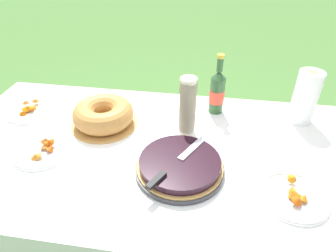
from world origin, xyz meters
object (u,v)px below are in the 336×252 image
(cup_stack, at_px, (188,106))
(cider_bottle_green, at_px, (217,92))
(bundt_cake, at_px, (103,114))
(snack_plate_left, at_px, (294,196))
(paper_towel_roll, at_px, (305,97))
(snack_plate_near, at_px, (31,111))
(snack_plate_right, at_px, (42,151))
(berry_tart, at_px, (180,166))
(serving_knife, at_px, (175,163))

(cup_stack, bearing_deg, cider_bottle_green, 57.54)
(bundt_cake, distance_m, cup_stack, 0.39)
(cider_bottle_green, height_order, snack_plate_left, cider_bottle_green)
(snack_plate_left, height_order, paper_towel_roll, paper_towel_roll)
(snack_plate_near, distance_m, paper_towel_roll, 1.31)
(snack_plate_left, bearing_deg, cup_stack, 140.48)
(cider_bottle_green, relative_size, snack_plate_left, 1.26)
(snack_plate_near, distance_m, snack_plate_right, 0.35)
(berry_tart, distance_m, paper_towel_roll, 0.69)
(bundt_cake, height_order, cup_stack, cup_stack)
(snack_plate_left, xyz_separation_m, paper_towel_roll, (0.11, 0.51, 0.11))
(serving_knife, distance_m, snack_plate_near, 0.83)
(berry_tart, xyz_separation_m, cider_bottle_green, (0.12, 0.46, 0.08))
(berry_tart, relative_size, serving_knife, 0.99)
(bundt_cake, distance_m, snack_plate_near, 0.40)
(cup_stack, distance_m, snack_plate_near, 0.79)
(berry_tart, height_order, snack_plate_near, snack_plate_near)
(serving_knife, distance_m, snack_plate_right, 0.56)
(snack_plate_near, bearing_deg, cider_bottle_green, 9.90)
(snack_plate_right, bearing_deg, cup_stack, 23.14)
(serving_knife, height_order, snack_plate_right, serving_knife)
(snack_plate_near, height_order, snack_plate_left, snack_plate_near)
(cup_stack, height_order, snack_plate_left, cup_stack)
(cider_bottle_green, xyz_separation_m, snack_plate_near, (-0.90, -0.16, -0.10))
(cup_stack, relative_size, snack_plate_right, 1.18)
(snack_plate_near, relative_size, snack_plate_left, 0.96)
(berry_tart, relative_size, cider_bottle_green, 1.14)
(cup_stack, xyz_separation_m, snack_plate_near, (-0.78, 0.04, -0.12))
(serving_knife, xyz_separation_m, paper_towel_roll, (0.53, 0.46, 0.06))
(berry_tart, xyz_separation_m, cup_stack, (-0.00, 0.26, 0.10))
(berry_tart, distance_m, cider_bottle_green, 0.48)
(berry_tart, height_order, snack_plate_right, berry_tart)
(bundt_cake, height_order, paper_towel_roll, paper_towel_roll)
(cider_bottle_green, xyz_separation_m, snack_plate_right, (-0.69, -0.44, -0.10))
(bundt_cake, xyz_separation_m, cider_bottle_green, (0.51, 0.20, 0.06))
(bundt_cake, relative_size, cup_stack, 1.15)
(serving_knife, distance_m, paper_towel_roll, 0.71)
(berry_tart, bearing_deg, paper_towel_roll, 40.09)
(snack_plate_near, bearing_deg, snack_plate_left, -17.45)
(cup_stack, height_order, paper_towel_roll, cup_stack)
(bundt_cake, xyz_separation_m, cup_stack, (0.39, 0.00, 0.08))
(snack_plate_left, bearing_deg, paper_towel_roll, 77.45)
(paper_towel_roll, bearing_deg, snack_plate_near, -173.91)
(berry_tart, bearing_deg, snack_plate_right, 178.06)
(serving_knife, relative_size, paper_towel_roll, 1.36)
(snack_plate_right, bearing_deg, serving_knife, -4.63)
(berry_tart, bearing_deg, bundt_cake, 146.05)
(serving_knife, bearing_deg, bundt_cake, 80.91)
(snack_plate_left, bearing_deg, cider_bottle_green, 118.15)
(snack_plate_near, bearing_deg, cup_stack, -2.71)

